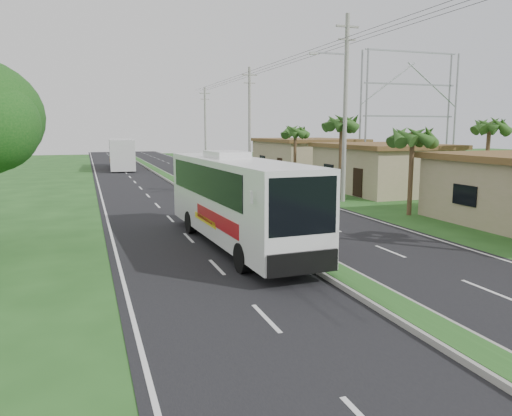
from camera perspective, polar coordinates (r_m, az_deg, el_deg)
name	(u,v)px	position (r m, az deg, el deg)	size (l,w,h in m)	color
ground	(385,303)	(14.46, 14.53, -10.51)	(180.00, 180.00, 0.00)	#224C1C
road_asphalt	(212,203)	(32.58, -5.09, 0.57)	(14.00, 160.00, 0.02)	black
median_strip	(212,202)	(32.57, -5.10, 0.73)	(1.20, 160.00, 0.18)	gray
lane_edge_left	(104,208)	(31.69, -16.94, -0.04)	(0.12, 160.00, 0.01)	silver
lane_edge_right	(306,199)	(34.77, 5.69, 1.07)	(0.12, 160.00, 0.01)	silver
shop_mid	(382,167)	(39.83, 14.16, 4.53)	(7.60, 10.60, 3.67)	tan
shop_far	(306,157)	(52.11, 5.75, 5.82)	(8.60, 11.60, 3.82)	tan
palm_verge_b	(413,137)	(28.88, 17.46, 7.78)	(2.40, 2.40, 5.05)	#473321
palm_verge_c	(341,124)	(34.49, 9.75, 9.46)	(2.40, 2.40, 5.85)	#473321
palm_verge_d	(295,132)	(42.81, 4.51, 8.67)	(2.40, 2.40, 5.25)	#473321
palm_behind_shop	(489,127)	(36.39, 25.12, 8.42)	(2.40, 2.40, 5.65)	#473321
utility_pole_b	(345,106)	(33.49, 10.12, 11.41)	(3.20, 0.28, 12.00)	gray
utility_pole_c	(250,120)	(51.90, -0.74, 9.99)	(1.60, 0.28, 11.00)	gray
utility_pole_d	(205,125)	(71.18, -5.82, 9.46)	(1.60, 0.28, 10.50)	gray
billboard_lattice	(409,108)	(50.89, 17.11, 10.92)	(10.18, 1.18, 12.07)	gray
coach_bus_main	(236,195)	(20.28, -2.33, 1.50)	(3.07, 12.01, 3.85)	white
coach_bus_far	(121,152)	(62.87, -15.15, 6.19)	(3.19, 12.46, 3.60)	silver
motorcyclist	(247,214)	(22.74, -0.99, -0.74)	(1.63, 1.04, 2.38)	black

